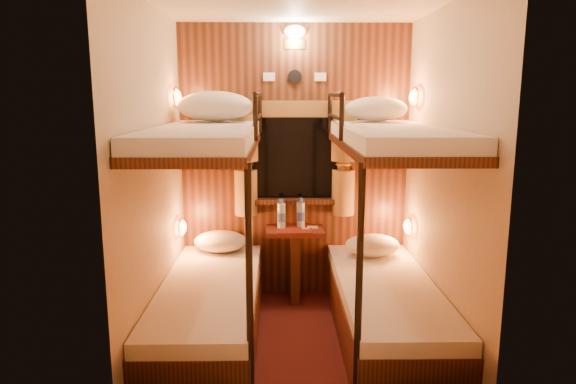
{
  "coord_description": "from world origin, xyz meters",
  "views": [
    {
      "loc": [
        -0.13,
        -3.49,
        1.79
      ],
      "look_at": [
        -0.07,
        0.15,
        1.11
      ],
      "focal_mm": 32.0,
      "sensor_mm": 36.0,
      "label": 1
    }
  ],
  "objects_px": {
    "bottle_right": "(301,215)",
    "table": "(295,254)",
    "bottle_left": "(281,216)",
    "bunk_left": "(209,269)",
    "bunk_right": "(387,268)"
  },
  "relations": [
    {
      "from": "bottle_right",
      "to": "table",
      "type": "bearing_deg",
      "value": -136.06
    },
    {
      "from": "bottle_left",
      "to": "bunk_left",
      "type": "bearing_deg",
      "value": -123.48
    },
    {
      "from": "bottle_left",
      "to": "table",
      "type": "bearing_deg",
      "value": -8.93
    },
    {
      "from": "bunk_left",
      "to": "bunk_right",
      "type": "height_order",
      "value": "same"
    },
    {
      "from": "bunk_right",
      "to": "bottle_left",
      "type": "height_order",
      "value": "bunk_right"
    },
    {
      "from": "bunk_right",
      "to": "bottle_left",
      "type": "relative_size",
      "value": 7.28
    },
    {
      "from": "bunk_left",
      "to": "table",
      "type": "height_order",
      "value": "bunk_left"
    },
    {
      "from": "table",
      "to": "bottle_right",
      "type": "relative_size",
      "value": 2.51
    },
    {
      "from": "bunk_left",
      "to": "bottle_left",
      "type": "distance_m",
      "value": 0.98
    },
    {
      "from": "bunk_left",
      "to": "bottle_right",
      "type": "relative_size",
      "value": 7.27
    },
    {
      "from": "bunk_right",
      "to": "table",
      "type": "distance_m",
      "value": 1.02
    },
    {
      "from": "bunk_right",
      "to": "bottle_left",
      "type": "distance_m",
      "value": 1.13
    },
    {
      "from": "bunk_left",
      "to": "bunk_right",
      "type": "relative_size",
      "value": 1.0
    },
    {
      "from": "table",
      "to": "bottle_left",
      "type": "bearing_deg",
      "value": 171.07
    },
    {
      "from": "table",
      "to": "bottle_left",
      "type": "relative_size",
      "value": 2.51
    }
  ]
}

